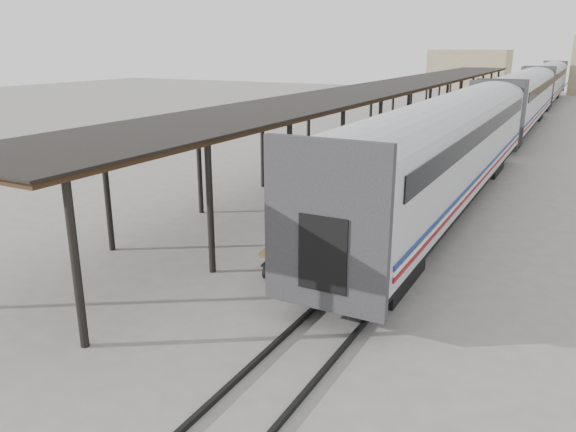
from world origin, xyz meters
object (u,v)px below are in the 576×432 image
Objects in this scene: porter at (290,224)px; pedestrian at (356,156)px; luggage_tug at (360,158)px; baggage_cart at (293,249)px.

porter is 0.87× the size of pedestrian.
luggage_tug is at bearing -100.42° from pedestrian.
luggage_tug is (-3.65, 15.17, -0.12)m from baggage_cart.
pedestrian is at bearing -82.92° from luggage_tug.
baggage_cart is 1.39× the size of pedestrian.
porter is (3.90, -15.82, 1.13)m from luggage_tug.
luggage_tug is at bearing 95.68° from baggage_cart.
pedestrian is at bearing 34.07° from porter.
porter is (0.25, -0.65, 1.01)m from baggage_cart.
porter is at bearing -76.81° from baggage_cart.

